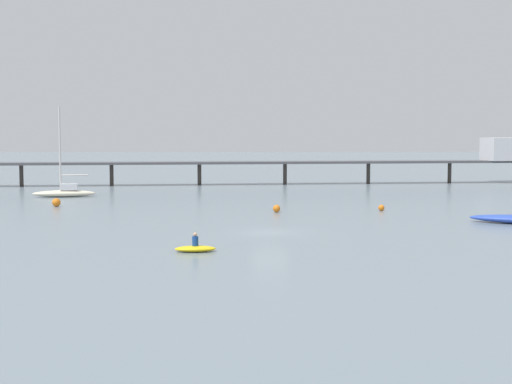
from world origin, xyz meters
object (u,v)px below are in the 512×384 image
object	(u,v)px
dinghy_yellow	(195,248)
mooring_buoy_inner	(277,209)
sailboat_cream	(65,191)
mooring_buoy_near	(381,208)
pier	(367,157)
mooring_buoy_outer	(56,202)

from	to	relation	value
dinghy_yellow	mooring_buoy_inner	world-z (taller)	dinghy_yellow
sailboat_cream	mooring_buoy_inner	size ratio (longest dim) A/B	14.87
mooring_buoy_near	pier	bearing A→B (deg)	80.53
dinghy_yellow	mooring_buoy_outer	xyz separation A→B (m)	(-13.49, 27.42, 0.18)
mooring_buoy_outer	pier	bearing A→B (deg)	39.44
dinghy_yellow	mooring_buoy_near	bearing A→B (deg)	54.01
mooring_buoy_inner	mooring_buoy_outer	bearing A→B (deg)	163.23
pier	mooring_buoy_outer	xyz separation A→B (m)	(-35.16, -28.93, -3.22)
mooring_buoy_inner	pier	bearing A→B (deg)	66.68
mooring_buoy_inner	dinghy_yellow	bearing A→B (deg)	-107.14
dinghy_yellow	mooring_buoy_inner	bearing A→B (deg)	72.86
mooring_buoy_near	mooring_buoy_outer	world-z (taller)	mooring_buoy_outer
sailboat_cream	mooring_buoy_inner	world-z (taller)	sailboat_cream
pier	mooring_buoy_near	distance (m)	35.06
pier	mooring_buoy_inner	xyz separation A→B (m)	(-15.08, -34.98, -3.29)
pier	mooring_buoy_near	xyz separation A→B (m)	(-5.74, -34.42, -3.34)
mooring_buoy_outer	dinghy_yellow	bearing A→B (deg)	-63.80
dinghy_yellow	mooring_buoy_inner	distance (m)	22.37
pier	sailboat_cream	bearing A→B (deg)	-153.24
dinghy_yellow	mooring_buoy_near	distance (m)	27.10
mooring_buoy_outer	mooring_buoy_inner	bearing A→B (deg)	-16.77
sailboat_cream	mooring_buoy_near	distance (m)	34.61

